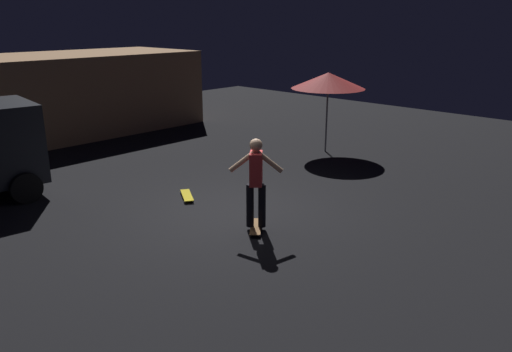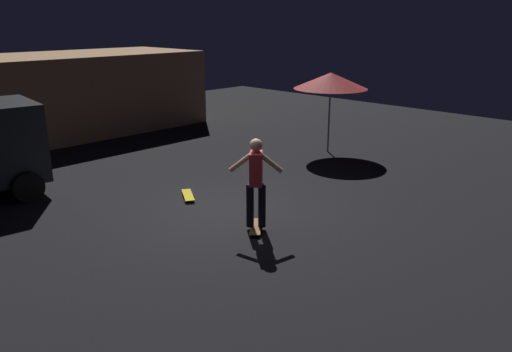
{
  "view_description": "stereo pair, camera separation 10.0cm",
  "coord_description": "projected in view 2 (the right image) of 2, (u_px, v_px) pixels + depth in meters",
  "views": [
    {
      "loc": [
        -6.52,
        -6.92,
        3.77
      ],
      "look_at": [
        -0.28,
        -0.99,
        1.05
      ],
      "focal_mm": 35.17,
      "sensor_mm": 36.0,
      "label": 1
    },
    {
      "loc": [
        -6.45,
        -6.99,
        3.77
      ],
      "look_at": [
        -0.28,
        -0.99,
        1.05
      ],
      "focal_mm": 35.17,
      "sensor_mm": 36.0,
      "label": 2
    }
  ],
  "objects": [
    {
      "name": "low_building",
      "position": [
        22.0,
        99.0,
        15.95
      ],
      "size": [
        11.91,
        3.95,
        2.63
      ],
      "color": "#AD7F56",
      "rests_on": "ground_plane"
    },
    {
      "name": "skateboard_spare",
      "position": [
        188.0,
        195.0,
        11.0
      ],
      "size": [
        0.58,
        0.77,
        0.07
      ],
      "color": "gold",
      "rests_on": "ground_plane"
    },
    {
      "name": "skater",
      "position": [
        256.0,
        177.0,
        9.03
      ],
      "size": [
        0.7,
        0.81,
        1.67
      ],
      "color": "black",
      "rests_on": "skateboard_ridden"
    },
    {
      "name": "ground_plane",
      "position": [
        231.0,
        212.0,
        10.19
      ],
      "size": [
        28.0,
        28.0,
        0.0
      ],
      "primitive_type": "plane",
      "color": "black"
    },
    {
      "name": "patio_umbrella",
      "position": [
        331.0,
        81.0,
        14.19
      ],
      "size": [
        2.1,
        2.1,
        2.3
      ],
      "color": "slate",
      "rests_on": "ground_plane"
    },
    {
      "name": "skateboard_ridden",
      "position": [
        256.0,
        227.0,
        9.33
      ],
      "size": [
        0.73,
        0.66,
        0.07
      ],
      "color": "olive",
      "rests_on": "ground_plane"
    }
  ]
}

